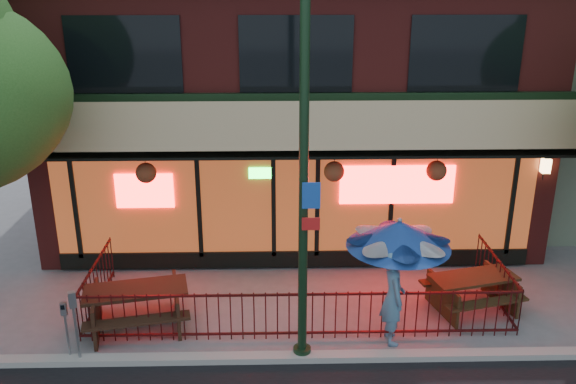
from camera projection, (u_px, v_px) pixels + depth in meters
name	position (u px, v px, depth m)	size (l,w,h in m)	color
ground	(301.00, 344.00, 11.52)	(80.00, 80.00, 0.00)	gray
curb	(302.00, 357.00, 11.03)	(80.00, 0.25, 0.12)	#999993
restaurant_building	(291.00, 68.00, 16.80)	(12.96, 9.49, 8.05)	maroon
patio_fence	(300.00, 301.00, 11.78)	(8.44, 2.62, 1.00)	#3D0D0E
street_light	(304.00, 195.00, 10.07)	(0.43, 0.32, 7.00)	black
picnic_table_left	(137.00, 302.00, 11.91)	(2.24, 1.88, 0.85)	#331D12
picnic_table_right	(472.00, 287.00, 12.58)	(2.04, 1.75, 0.75)	#3A2914
patio_umbrella	(399.00, 234.00, 11.56)	(2.00, 1.99, 2.28)	gray
pedestrian	(393.00, 297.00, 11.34)	(0.68, 0.45, 1.85)	teal
parking_meter_near	(74.00, 316.00, 10.64)	(0.16, 0.15, 1.44)	gray
parking_meter_far	(65.00, 322.00, 10.77)	(0.11, 0.10, 1.18)	#92959A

